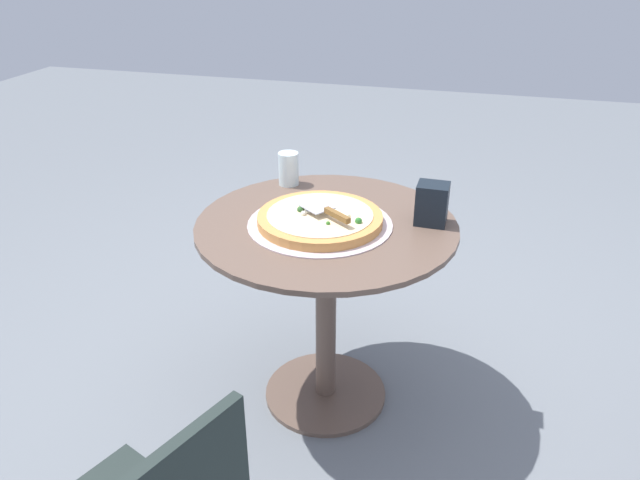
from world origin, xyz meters
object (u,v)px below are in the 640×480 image
object	(u,v)px
pizza_on_tray	(320,219)
napkin_dispenser	(432,204)
patio_table	(326,275)
pizza_server	(327,211)
drinking_cup	(289,169)

from	to	relation	value
pizza_on_tray	napkin_dispenser	distance (m)	0.36
napkin_dispenser	patio_table	bearing A→B (deg)	-164.22
pizza_on_tray	pizza_server	world-z (taller)	pizza_server
pizza_on_tray	napkin_dispenser	bearing A→B (deg)	-162.90
patio_table	pizza_on_tray	distance (m)	0.22
patio_table	drinking_cup	distance (m)	0.44
pizza_on_tray	drinking_cup	size ratio (longest dim) A/B	3.84
patio_table	pizza_on_tray	world-z (taller)	pizza_on_tray
patio_table	napkin_dispenser	size ratio (longest dim) A/B	6.36
patio_table	pizza_on_tray	bearing A→B (deg)	50.17
patio_table	napkin_dispenser	xyz separation A→B (m)	(-0.33, -0.09, 0.27)
patio_table	drinking_cup	xyz separation A→B (m)	(0.22, -0.28, 0.26)
pizza_server	napkin_dispenser	world-z (taller)	napkin_dispenser
pizza_on_tray	napkin_dispenser	size ratio (longest dim) A/B	3.49
drinking_cup	napkin_dispenser	size ratio (longest dim) A/B	0.91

